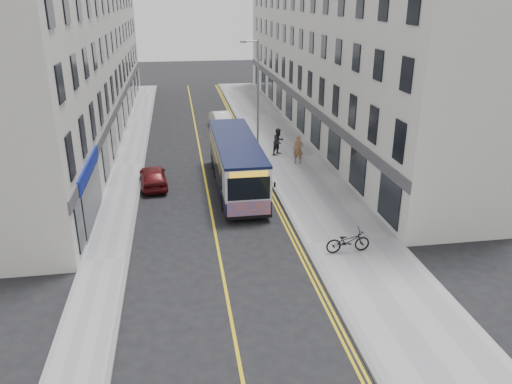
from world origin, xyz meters
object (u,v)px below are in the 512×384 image
object	(u,v)px
streetlamp	(257,92)
bicycle	(348,241)
pedestrian_near	(298,149)
car_white	(222,121)
car_maroon	(153,176)
pedestrian_far	(278,141)
city_bus	(236,162)

from	to	relation	value
streetlamp	bicycle	world-z (taller)	streetlamp
bicycle	pedestrian_near	world-z (taller)	pedestrian_near
streetlamp	car_white	bearing A→B (deg)	104.84
streetlamp	car_maroon	size ratio (longest dim) A/B	2.07
streetlamp	car_white	size ratio (longest dim) A/B	1.88
streetlamp	car_white	xyz separation A→B (m)	(-1.90, 7.17, -3.68)
car_white	streetlamp	bearing A→B (deg)	-82.78
pedestrian_near	pedestrian_far	bearing A→B (deg)	137.60
city_bus	car_maroon	bearing A→B (deg)	168.21
streetlamp	car_white	world-z (taller)	streetlamp
city_bus	bicycle	bearing A→B (deg)	-66.57
streetlamp	city_bus	size ratio (longest dim) A/B	0.77
city_bus	pedestrian_near	bearing A→B (deg)	38.97
city_bus	pedestrian_far	xyz separation A→B (m)	(3.76, 5.94, -0.58)
pedestrian_far	pedestrian_near	bearing A→B (deg)	-101.53
pedestrian_near	bicycle	bearing A→B (deg)	-69.58
pedestrian_far	bicycle	bearing A→B (deg)	-124.61
pedestrian_far	streetlamp	bearing A→B (deg)	101.29
car_white	car_maroon	size ratio (longest dim) A/B	1.10
streetlamp	pedestrian_near	xyz separation A→B (m)	(2.31, -3.45, -3.31)
city_bus	bicycle	size ratio (longest dim) A/B	5.17
car_maroon	bicycle	bearing A→B (deg)	126.18
streetlamp	city_bus	bearing A→B (deg)	-108.24
pedestrian_near	car_maroon	size ratio (longest dim) A/B	0.49
bicycle	pedestrian_far	bearing A→B (deg)	-1.17
bicycle	car_maroon	bearing A→B (deg)	39.70
streetlamp	pedestrian_far	distance (m)	3.81
streetlamp	bicycle	bearing A→B (deg)	-84.69
car_white	car_maroon	distance (m)	14.44
pedestrian_near	car_maroon	bearing A→B (deg)	-139.97
city_bus	pedestrian_far	bearing A→B (deg)	57.70
streetlamp	car_maroon	distance (m)	10.30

